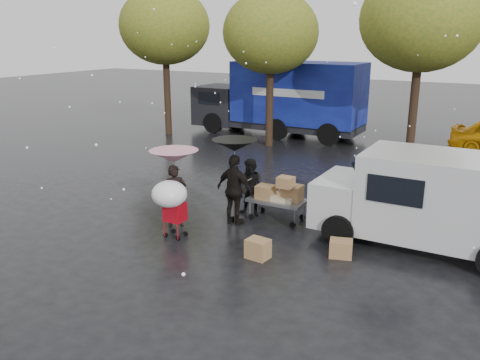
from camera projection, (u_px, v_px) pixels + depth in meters
The scene contains 13 objects.
ground at pixel (215, 237), 12.40m from camera, with size 90.00×90.00×0.00m, color black.
person_pink at pixel (175, 196), 12.87m from camera, with size 0.58×0.38×1.60m, color black.
person_middle at pixel (251, 188), 13.63m from camera, with size 0.77×0.60×1.57m, color black.
person_black at pixel (235, 190), 12.98m from camera, with size 1.08×0.45×1.84m, color black.
umbrella_pink at pixel (174, 156), 12.58m from camera, with size 1.23×1.23×2.00m.
umbrella_black at pixel (235, 145), 12.66m from camera, with size 1.14×1.14×2.24m.
vendor_cart at pixel (280, 194), 13.25m from camera, with size 1.52×0.80×1.27m.
shopping_cart at pixel (170, 197), 11.96m from camera, with size 0.84×0.84×1.46m.
white_van at pixel (431, 199), 11.48m from camera, with size 4.91×2.18×2.20m.
blue_truck at pixel (282, 99), 24.22m from camera, with size 8.30×2.60×3.50m.
box_ground_near at pixel (258, 249), 11.17m from camera, with size 0.48×0.39×0.44m, color #936340.
box_ground_far at pixel (341, 248), 11.24m from camera, with size 0.50×0.39×0.39m, color #936340.
tree_row at pixel (341, 26), 19.57m from camera, with size 21.60×4.40×7.12m.
Camera 1 is at (6.20, -9.73, 4.79)m, focal length 38.00 mm.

